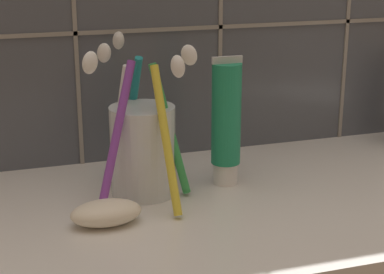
# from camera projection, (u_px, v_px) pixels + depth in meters

# --- Properties ---
(sink_counter) EXTENTS (0.74, 0.35, 0.02)m
(sink_counter) POSITION_uv_depth(u_px,v_px,m) (254.00, 205.00, 0.72)
(sink_counter) COLOR silver
(sink_counter) RESTS_ON ground
(toothbrush_cup) EXTENTS (0.13, 0.18, 0.18)m
(toothbrush_cup) POSITION_uv_depth(u_px,v_px,m) (142.00, 145.00, 0.71)
(toothbrush_cup) COLOR silver
(toothbrush_cup) RESTS_ON sink_counter
(toothpaste_tube) EXTENTS (0.04, 0.03, 0.15)m
(toothpaste_tube) POSITION_uv_depth(u_px,v_px,m) (226.00, 122.00, 0.73)
(toothpaste_tube) COLOR white
(toothpaste_tube) RESTS_ON sink_counter
(soap_bar) EXTENTS (0.07, 0.04, 0.03)m
(soap_bar) POSITION_uv_depth(u_px,v_px,m) (106.00, 213.00, 0.64)
(soap_bar) COLOR silver
(soap_bar) RESTS_ON sink_counter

